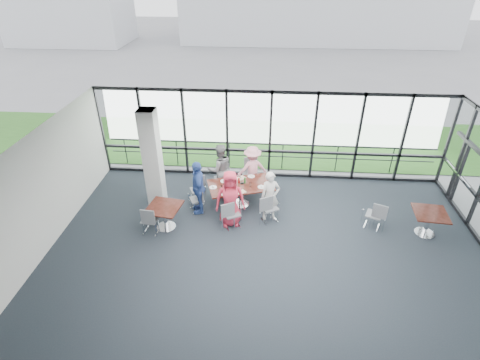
# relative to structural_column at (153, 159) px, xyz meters

# --- Properties ---
(floor) EXTENTS (12.00, 10.00, 0.02)m
(floor) POSITION_rel_structural_column_xyz_m (3.60, -3.00, -1.61)
(floor) COLOR #212931
(floor) RESTS_ON ground
(ceiling) EXTENTS (12.00, 10.00, 0.04)m
(ceiling) POSITION_rel_structural_column_xyz_m (3.60, -3.00, 1.60)
(ceiling) COLOR silver
(ceiling) RESTS_ON ground
(wall_left) EXTENTS (0.10, 10.00, 3.20)m
(wall_left) POSITION_rel_structural_column_xyz_m (-2.40, -3.00, 0.00)
(wall_left) COLOR silver
(wall_left) RESTS_ON ground
(curtain_wall_back) EXTENTS (12.00, 0.10, 3.20)m
(curtain_wall_back) POSITION_rel_structural_column_xyz_m (3.60, 2.00, 0.00)
(curtain_wall_back) COLOR white
(curtain_wall_back) RESTS_ON ground
(exit_door) EXTENTS (0.12, 1.60, 2.10)m
(exit_door) POSITION_rel_structural_column_xyz_m (9.60, 0.75, -0.55)
(exit_door) COLOR black
(exit_door) RESTS_ON ground
(structural_column) EXTENTS (0.50, 0.50, 3.20)m
(structural_column) POSITION_rel_structural_column_xyz_m (0.00, 0.00, 0.00)
(structural_column) COLOR silver
(structural_column) RESTS_ON ground
(apron) EXTENTS (80.00, 70.00, 0.02)m
(apron) POSITION_rel_structural_column_xyz_m (3.60, 7.00, -1.62)
(apron) COLOR slate
(apron) RESTS_ON ground
(grass_strip) EXTENTS (80.00, 5.00, 0.01)m
(grass_strip) POSITION_rel_structural_column_xyz_m (3.60, 5.00, -1.59)
(grass_strip) COLOR #25501A
(grass_strip) RESTS_ON ground
(hangar_main) EXTENTS (24.00, 10.00, 6.00)m
(hangar_main) POSITION_rel_structural_column_xyz_m (7.60, 29.00, 1.40)
(hangar_main) COLOR #BABDC2
(hangar_main) RESTS_ON ground
(hangar_aux) EXTENTS (10.00, 6.00, 4.00)m
(hangar_aux) POSITION_rel_structural_column_xyz_m (-14.40, 25.00, 0.40)
(hangar_aux) COLOR #BABDC2
(hangar_aux) RESTS_ON ground
(guard_rail) EXTENTS (12.00, 0.06, 0.06)m
(guard_rail) POSITION_rel_structural_column_xyz_m (3.60, 2.60, -1.10)
(guard_rail) COLOR #2D2D33
(guard_rail) RESTS_ON ground
(main_table) EXTENTS (2.26, 1.67, 0.75)m
(main_table) POSITION_rel_structural_column_xyz_m (2.72, 0.07, -0.97)
(main_table) COLOR #35150D
(main_table) RESTS_ON ground
(side_table_left) EXTENTS (1.06, 1.06, 0.75)m
(side_table_left) POSITION_rel_structural_column_xyz_m (0.59, -1.30, -0.96)
(side_table_left) COLOR #35150D
(side_table_left) RESTS_ON ground
(side_table_right) EXTENTS (0.98, 0.98, 0.75)m
(side_table_right) POSITION_rel_structural_column_xyz_m (8.18, -1.03, -0.96)
(side_table_right) COLOR #35150D
(side_table_right) RESTS_ON ground
(diner_near_left) EXTENTS (0.95, 0.70, 1.78)m
(diner_near_left) POSITION_rel_structural_column_xyz_m (2.48, -0.94, -0.71)
(diner_near_left) COLOR #C72C43
(diner_near_left) RESTS_ON ground
(diner_near_right) EXTENTS (0.66, 0.55, 1.59)m
(diner_near_right) POSITION_rel_structural_column_xyz_m (3.65, -0.59, -0.81)
(diner_near_right) COLOR silver
(diner_near_right) RESTS_ON ground
(diner_far_left) EXTENTS (1.00, 0.84, 1.76)m
(diner_far_left) POSITION_rel_structural_column_xyz_m (1.97, 0.78, -0.72)
(diner_far_left) COLOR slate
(diner_far_left) RESTS_ON ground
(diner_far_right) EXTENTS (1.16, 0.85, 1.62)m
(diner_far_right) POSITION_rel_structural_column_xyz_m (3.04, 1.02, -0.79)
(diner_far_right) COLOR pink
(diner_far_right) RESTS_ON ground
(diner_end) EXTENTS (0.79, 1.14, 1.76)m
(diner_end) POSITION_rel_structural_column_xyz_m (1.44, -0.38, -0.72)
(diner_end) COLOR #32519E
(diner_end) RESTS_ON ground
(chair_main_nl) EXTENTS (0.59, 0.59, 0.89)m
(chair_main_nl) POSITION_rel_structural_column_xyz_m (2.53, -1.08, -1.15)
(chair_main_nl) COLOR slate
(chair_main_nl) RESTS_ON ground
(chair_main_nr) EXTENTS (0.61, 0.61, 0.92)m
(chair_main_nr) POSITION_rel_structural_column_xyz_m (3.64, -0.71, -1.14)
(chair_main_nr) COLOR slate
(chair_main_nr) RESTS_ON ground
(chair_main_fl) EXTENTS (0.54, 0.54, 0.90)m
(chair_main_fl) POSITION_rel_structural_column_xyz_m (1.99, 0.86, -1.15)
(chair_main_fl) COLOR slate
(chair_main_fl) RESTS_ON ground
(chair_main_fr) EXTENTS (0.56, 0.56, 0.98)m
(chair_main_fr) POSITION_rel_structural_column_xyz_m (2.92, 1.23, -1.11)
(chair_main_fr) COLOR slate
(chair_main_fr) RESTS_ON ground
(chair_main_end) EXTENTS (0.53, 0.53, 0.81)m
(chair_main_end) POSITION_rel_structural_column_xyz_m (1.36, -0.34, -1.19)
(chair_main_end) COLOR slate
(chair_main_end) RESTS_ON ground
(chair_spare_la) EXTENTS (0.48, 0.48, 0.88)m
(chair_spare_la) POSITION_rel_structural_column_xyz_m (0.21, -1.53, -1.16)
(chair_spare_la) COLOR slate
(chair_spare_la) RESTS_ON ground
(chair_spare_lb) EXTENTS (0.53, 0.53, 0.82)m
(chair_spare_lb) POSITION_rel_structural_column_xyz_m (1.28, 0.19, -1.19)
(chair_spare_lb) COLOR slate
(chair_spare_lb) RESTS_ON ground
(chair_spare_r) EXTENTS (0.57, 0.57, 0.88)m
(chair_spare_r) POSITION_rel_structural_column_xyz_m (6.70, -0.80, -1.16)
(chair_spare_r) COLOR slate
(chair_spare_r) RESTS_ON ground
(plate_nl) EXTENTS (0.28, 0.28, 0.01)m
(plate_nl) POSITION_rel_structural_column_xyz_m (2.27, -0.48, -0.84)
(plate_nl) COLOR white
(plate_nl) RESTS_ON main_table
(plate_nr) EXTENTS (0.24, 0.24, 0.01)m
(plate_nr) POSITION_rel_structural_column_xyz_m (3.37, -0.03, -0.84)
(plate_nr) COLOR white
(plate_nr) RESTS_ON main_table
(plate_fl) EXTENTS (0.25, 0.25, 0.01)m
(plate_fl) POSITION_rel_structural_column_xyz_m (2.17, 0.24, -0.84)
(plate_fl) COLOR white
(plate_fl) RESTS_ON main_table
(plate_fr) EXTENTS (0.24, 0.24, 0.01)m
(plate_fr) POSITION_rel_structural_column_xyz_m (3.02, 0.60, -0.84)
(plate_fr) COLOR white
(plate_fr) RESTS_ON main_table
(plate_end) EXTENTS (0.24, 0.24, 0.01)m
(plate_end) POSITION_rel_structural_column_xyz_m (1.87, -0.17, -0.84)
(plate_end) COLOR white
(plate_end) RESTS_ON main_table
(tumbler_a) EXTENTS (0.07, 0.07, 0.15)m
(tumbler_a) POSITION_rel_structural_column_xyz_m (2.58, -0.28, -0.78)
(tumbler_a) COLOR white
(tumbler_a) RESTS_ON main_table
(tumbler_b) EXTENTS (0.06, 0.06, 0.13)m
(tumbler_b) POSITION_rel_structural_column_xyz_m (3.03, 0.00, -0.79)
(tumbler_b) COLOR white
(tumbler_b) RESTS_ON main_table
(tumbler_c) EXTENTS (0.07, 0.07, 0.14)m
(tumbler_c) POSITION_rel_structural_column_xyz_m (2.68, 0.31, -0.78)
(tumbler_c) COLOR white
(tumbler_c) RESTS_ON main_table
(tumbler_d) EXTENTS (0.07, 0.07, 0.13)m
(tumbler_d) POSITION_rel_structural_column_xyz_m (2.14, -0.27, -0.78)
(tumbler_d) COLOR white
(tumbler_d) RESTS_ON main_table
(menu_a) EXTENTS (0.34, 0.33, 0.00)m
(menu_a) POSITION_rel_structural_column_xyz_m (2.76, -0.36, -0.85)
(menu_a) COLOR silver
(menu_a) RESTS_ON main_table
(menu_b) EXTENTS (0.30, 0.22, 0.00)m
(menu_b) POSITION_rel_structural_column_xyz_m (3.59, 0.03, -0.85)
(menu_b) COLOR silver
(menu_b) RESTS_ON main_table
(menu_c) EXTENTS (0.38, 0.37, 0.00)m
(menu_c) POSITION_rel_structural_column_xyz_m (2.69, 0.47, -0.85)
(menu_c) COLOR silver
(menu_c) RESTS_ON main_table
(condiment_caddy) EXTENTS (0.10, 0.07, 0.04)m
(condiment_caddy) POSITION_rel_structural_column_xyz_m (2.75, 0.13, -0.83)
(condiment_caddy) COLOR black
(condiment_caddy) RESTS_ON main_table
(ketchup_bottle) EXTENTS (0.06, 0.06, 0.18)m
(ketchup_bottle) POSITION_rel_structural_column_xyz_m (2.65, 0.16, -0.76)
(ketchup_bottle) COLOR #980707
(ketchup_bottle) RESTS_ON main_table
(green_bottle) EXTENTS (0.05, 0.05, 0.20)m
(green_bottle) POSITION_rel_structural_column_xyz_m (2.84, 0.17, -0.75)
(green_bottle) COLOR #206A24
(green_bottle) RESTS_ON main_table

